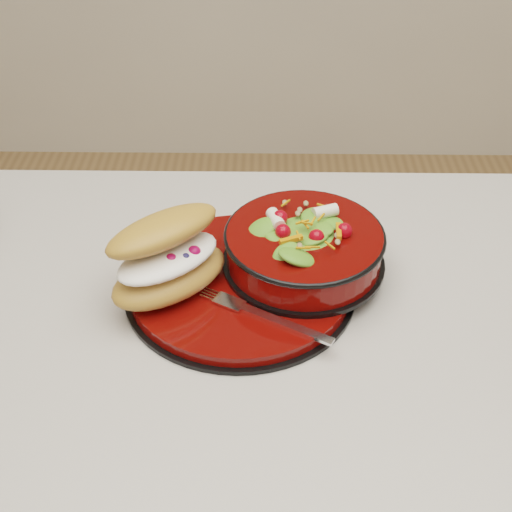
{
  "coord_description": "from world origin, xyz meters",
  "views": [
    {
      "loc": [
        0.02,
        -0.61,
        1.5
      ],
      "look_at": [
        0.01,
        0.1,
        0.94
      ],
      "focal_mm": 50.0,
      "sensor_mm": 36.0,
      "label": 1
    }
  ],
  "objects_px": {
    "salad_bowl": "(304,243)",
    "croissant": "(169,257)",
    "dinner_plate": "(241,284)",
    "fork": "(268,317)"
  },
  "relations": [
    {
      "from": "salad_bowl",
      "to": "dinner_plate",
      "type": "bearing_deg",
      "value": -159.13
    },
    {
      "from": "dinner_plate",
      "to": "fork",
      "type": "distance_m",
      "value": 0.08
    },
    {
      "from": "dinner_plate",
      "to": "croissant",
      "type": "distance_m",
      "value": 0.1
    },
    {
      "from": "dinner_plate",
      "to": "croissant",
      "type": "bearing_deg",
      "value": -169.27
    },
    {
      "from": "salad_bowl",
      "to": "croissant",
      "type": "bearing_deg",
      "value": -164.24
    },
    {
      "from": "salad_bowl",
      "to": "croissant",
      "type": "distance_m",
      "value": 0.17
    },
    {
      "from": "croissant",
      "to": "fork",
      "type": "bearing_deg",
      "value": -66.01
    },
    {
      "from": "croissant",
      "to": "fork",
      "type": "height_order",
      "value": "croissant"
    },
    {
      "from": "croissant",
      "to": "fork",
      "type": "relative_size",
      "value": 1.24
    },
    {
      "from": "dinner_plate",
      "to": "croissant",
      "type": "relative_size",
      "value": 1.64
    }
  ]
}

